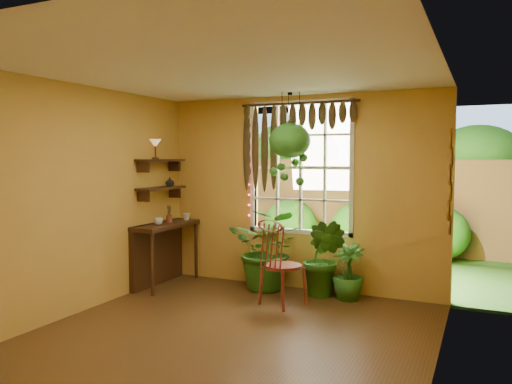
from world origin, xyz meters
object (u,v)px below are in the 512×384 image
hanging_basket (290,146)px  windsor_chair (281,277)px  counter_ledge (160,247)px  potted_plant_mid (324,258)px  potted_plant_left (269,249)px

hanging_basket → windsor_chair: bearing=-79.9°
counter_ledge → potted_plant_mid: 2.38m
counter_ledge → potted_plant_left: 1.59m
counter_ledge → hanging_basket: hanging_basket is taller
counter_ledge → potted_plant_left: bearing=14.4°
counter_ledge → potted_plant_mid: potted_plant_mid is taller
potted_plant_left → potted_plant_mid: bearing=-3.1°
windsor_chair → potted_plant_mid: 0.71m
counter_ledge → potted_plant_mid: (2.36, 0.35, -0.03)m
windsor_chair → potted_plant_mid: (0.38, 0.58, 0.16)m
counter_ledge → potted_plant_left: potted_plant_left is taller
potted_plant_left → hanging_basket: (0.34, -0.09, 1.42)m
potted_plant_left → hanging_basket: bearing=-15.1°
counter_ledge → potted_plant_left: size_ratio=1.05×
windsor_chair → hanging_basket: bearing=123.0°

